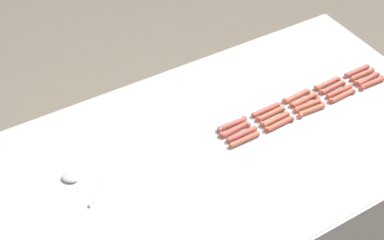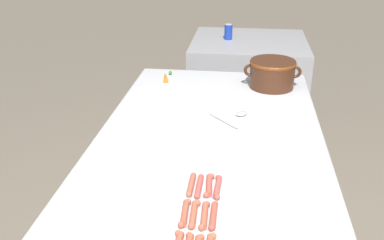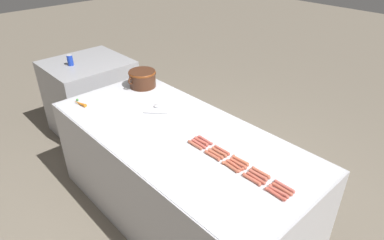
% 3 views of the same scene
% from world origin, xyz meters
% --- Properties ---
extents(griddle_counter, '(1.09, 2.39, 0.91)m').
position_xyz_m(griddle_counter, '(0.00, 0.00, 0.45)').
color(griddle_counter, '#BCBCC1').
rests_on(griddle_counter, ground_plane).
extents(hot_dog_0, '(0.03, 0.16, 0.02)m').
position_xyz_m(hot_dog_0, '(-0.03, -0.98, 0.92)').
color(hot_dog_0, '#CA5948').
rests_on(hot_dog_0, griddle_counter).
extents(hot_dog_1, '(0.03, 0.16, 0.02)m').
position_xyz_m(hot_dog_1, '(-0.03, -0.79, 0.92)').
color(hot_dog_1, '#CD614B').
rests_on(hot_dog_1, griddle_counter).
extents(hot_dog_2, '(0.03, 0.16, 0.02)m').
position_xyz_m(hot_dog_2, '(-0.03, -0.61, 0.92)').
color(hot_dog_2, '#C46448').
rests_on(hot_dog_2, griddle_counter).
extents(hot_dog_3, '(0.03, 0.16, 0.02)m').
position_xyz_m(hot_dog_3, '(-0.03, -0.43, 0.92)').
color(hot_dog_3, '#C35F47').
rests_on(hot_dog_3, griddle_counter).
extents(hot_dog_4, '(0.02, 0.16, 0.02)m').
position_xyz_m(hot_dog_4, '(-0.03, -0.25, 0.92)').
color(hot_dog_4, '#BF634B').
rests_on(hot_dog_4, griddle_counter).
extents(hot_dog_5, '(0.03, 0.16, 0.02)m').
position_xyz_m(hot_dog_5, '(0.00, -0.98, 0.92)').
color(hot_dog_5, '#CA5F50').
rests_on(hot_dog_5, griddle_counter).
extents(hot_dog_6, '(0.03, 0.16, 0.02)m').
position_xyz_m(hot_dog_6, '(0.00, -0.80, 0.92)').
color(hot_dog_6, '#C15A48').
rests_on(hot_dog_6, griddle_counter).
extents(hot_dog_7, '(0.03, 0.16, 0.02)m').
position_xyz_m(hot_dog_7, '(0.00, -0.61, 0.92)').
color(hot_dog_7, '#CD6048').
rests_on(hot_dog_7, griddle_counter).
extents(hot_dog_8, '(0.03, 0.16, 0.02)m').
position_xyz_m(hot_dog_8, '(0.00, -0.43, 0.92)').
color(hot_dog_8, '#C5654A').
rests_on(hot_dog_8, griddle_counter).
extents(hot_dog_9, '(0.02, 0.16, 0.02)m').
position_xyz_m(hot_dog_9, '(0.00, -0.26, 0.92)').
color(hot_dog_9, '#C85A4E').
rests_on(hot_dog_9, griddle_counter).
extents(hot_dog_10, '(0.03, 0.16, 0.02)m').
position_xyz_m(hot_dog_10, '(0.04, -0.98, 0.92)').
color(hot_dog_10, '#C15F48').
rests_on(hot_dog_10, griddle_counter).
extents(hot_dog_11, '(0.03, 0.16, 0.02)m').
position_xyz_m(hot_dog_11, '(0.04, -0.79, 0.92)').
color(hot_dog_11, '#C1604E').
rests_on(hot_dog_11, griddle_counter).
extents(hot_dog_12, '(0.03, 0.16, 0.02)m').
position_xyz_m(hot_dog_12, '(0.04, -0.62, 0.92)').
color(hot_dog_12, '#CD6148').
rests_on(hot_dog_12, griddle_counter).
extents(hot_dog_13, '(0.03, 0.16, 0.02)m').
position_xyz_m(hot_dog_13, '(0.04, -0.44, 0.92)').
color(hot_dog_13, '#C0654B').
rests_on(hot_dog_13, griddle_counter).
extents(hot_dog_14, '(0.03, 0.16, 0.02)m').
position_xyz_m(hot_dog_14, '(0.04, -0.24, 0.92)').
color(hot_dog_14, '#C65B4C').
rests_on(hot_dog_14, griddle_counter).
extents(hot_dog_15, '(0.02, 0.16, 0.02)m').
position_xyz_m(hot_dog_15, '(0.07, -0.98, 0.92)').
color(hot_dog_15, '#C15C51').
rests_on(hot_dog_15, griddle_counter).
extents(hot_dog_16, '(0.03, 0.16, 0.02)m').
position_xyz_m(hot_dog_16, '(0.07, -0.79, 0.92)').
color(hot_dog_16, '#C1644A').
rests_on(hot_dog_16, griddle_counter).
extents(hot_dog_17, '(0.03, 0.16, 0.02)m').
position_xyz_m(hot_dog_17, '(0.07, -0.61, 0.92)').
color(hot_dog_17, '#CD6748').
rests_on(hot_dog_17, griddle_counter).
extents(hot_dog_18, '(0.03, 0.16, 0.02)m').
position_xyz_m(hot_dog_18, '(0.07, -0.43, 0.92)').
color(hot_dog_18, '#C25948').
rests_on(hot_dog_18, griddle_counter).
extents(hot_dog_19, '(0.03, 0.16, 0.02)m').
position_xyz_m(hot_dog_19, '(0.07, -0.25, 0.92)').
color(hot_dog_19, '#C35A51').
rests_on(hot_dog_19, griddle_counter).
extents(serving_spoon, '(0.21, 0.22, 0.02)m').
position_xyz_m(serving_spoon, '(0.12, 0.43, 0.91)').
color(serving_spoon, '#B7B7BC').
rests_on(serving_spoon, griddle_counter).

